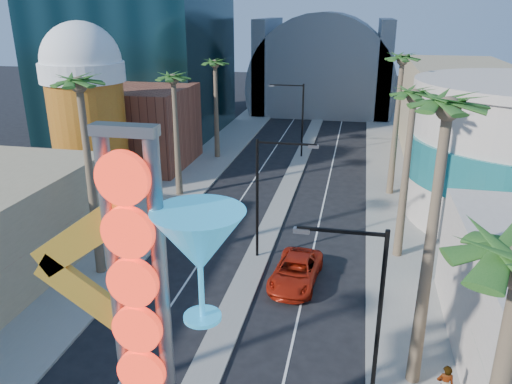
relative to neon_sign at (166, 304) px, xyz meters
name	(u,v)px	position (x,y,z in m)	size (l,w,h in m)	color
sidewalk_west	(193,176)	(-10.32, 32.04, -7.23)	(5.00, 100.00, 0.15)	gray
sidewalk_east	(395,190)	(8.68, 32.04, -7.23)	(5.00, 100.00, 0.15)	gray
median	(294,173)	(-0.82, 35.04, -7.23)	(1.60, 84.00, 0.15)	gray
brick_filler_west	(140,127)	(-16.82, 35.04, -3.31)	(10.00, 10.00, 8.00)	brown
filler_east	(455,111)	(15.18, 45.04, -2.31)	(10.00, 20.00, 10.00)	tan
beer_mug	(86,103)	(-17.82, 27.04, 0.54)	(7.00, 7.00, 14.50)	#AD4917
canopy	(323,83)	(-0.82, 69.04, -3.00)	(22.00, 16.00, 22.00)	slate
neon_sign	(166,304)	(0.00, 0.00, 0.00)	(6.53, 2.60, 12.55)	gray
streetlight_0	(266,188)	(-0.27, 17.04, -2.43)	(3.79, 0.25, 8.00)	black
streetlight_1	(298,113)	(-1.36, 41.04, -2.43)	(3.79, 0.25, 8.00)	black
streetlight_2	(367,306)	(5.91, 5.04, -2.47)	(3.45, 0.25, 8.00)	black
palm_1	(80,97)	(-9.82, 13.04, 3.52)	(2.40, 2.40, 12.70)	brown
palm_2	(174,86)	(-9.82, 27.04, 2.17)	(2.40, 2.40, 11.20)	brown
palm_3	(215,69)	(-9.82, 39.04, 2.17)	(2.40, 2.40, 11.20)	brown
palm_5	(446,129)	(8.18, 7.04, 3.96)	(2.40, 2.40, 13.20)	brown
palm_6	(413,106)	(8.18, 19.04, 2.62)	(2.40, 2.40, 11.70)	brown
palm_7	(402,69)	(8.18, 31.04, 3.52)	(2.40, 2.40, 12.70)	brown
red_pickup	(296,271)	(2.07, 14.32, -6.54)	(2.54, 5.51, 1.53)	#B8220E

